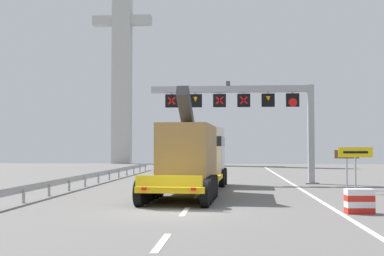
# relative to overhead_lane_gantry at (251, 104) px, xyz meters

# --- Properties ---
(ground) EXTENTS (112.00, 112.00, 0.00)m
(ground) POSITION_rel_overhead_lane_gantry_xyz_m (-3.54, -15.45, -5.35)
(ground) COLOR slate
(lane_markings) EXTENTS (0.20, 58.41, 0.01)m
(lane_markings) POSITION_rel_overhead_lane_gantry_xyz_m (-3.07, 6.45, -5.35)
(lane_markings) COLOR silver
(lane_markings) RESTS_ON ground
(edge_line_right) EXTENTS (0.20, 63.00, 0.01)m
(edge_line_right) POSITION_rel_overhead_lane_gantry_xyz_m (2.66, -3.45, -5.35)
(edge_line_right) COLOR silver
(edge_line_right) RESTS_ON ground
(overhead_lane_gantry) EXTENTS (11.22, 0.90, 6.91)m
(overhead_lane_gantry) POSITION_rel_overhead_lane_gantry_xyz_m (0.00, 0.00, 0.00)
(overhead_lane_gantry) COLOR #9EA0A5
(overhead_lane_gantry) RESTS_ON ground
(heavy_haul_truck_yellow) EXTENTS (3.63, 14.16, 5.30)m
(heavy_haul_truck_yellow) POSITION_rel_overhead_lane_gantry_xyz_m (-3.37, -6.42, -3.36)
(heavy_haul_truck_yellow) COLOR yellow
(heavy_haul_truck_yellow) RESTS_ON ground
(exit_sign_yellow) EXTENTS (1.80, 0.15, 2.43)m
(exit_sign_yellow) POSITION_rel_overhead_lane_gantry_xyz_m (5.24, -6.76, -3.47)
(exit_sign_yellow) COLOR #9EA0A5
(exit_sign_yellow) RESTS_ON ground
(tourist_info_sign_brown) EXTENTS (1.40, 0.15, 2.27)m
(tourist_info_sign_brown) POSITION_rel_overhead_lane_gantry_xyz_m (5.30, -4.45, -3.64)
(tourist_info_sign_brown) COLOR #9EA0A5
(tourist_info_sign_brown) RESTS_ON ground
(crash_barrier_striped) EXTENTS (1.04, 0.58, 0.90)m
(crash_barrier_striped) POSITION_rel_overhead_lane_gantry_xyz_m (3.35, -15.25, -4.90)
(crash_barrier_striped) COLOR red
(crash_barrier_striped) RESTS_ON ground
(guardrail_left) EXTENTS (0.13, 36.90, 0.76)m
(guardrail_left) POSITION_rel_overhead_lane_gantry_xyz_m (-10.40, 1.00, -4.79)
(guardrail_left) COLOR #999EA3
(guardrail_left) RESTS_ON ground
(bridge_pylon_distant) EXTENTS (9.00, 2.00, 35.14)m
(bridge_pylon_distant) POSITION_rel_overhead_lane_gantry_xyz_m (-18.03, 41.10, 12.61)
(bridge_pylon_distant) COLOR #B7B7B2
(bridge_pylon_distant) RESTS_ON ground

